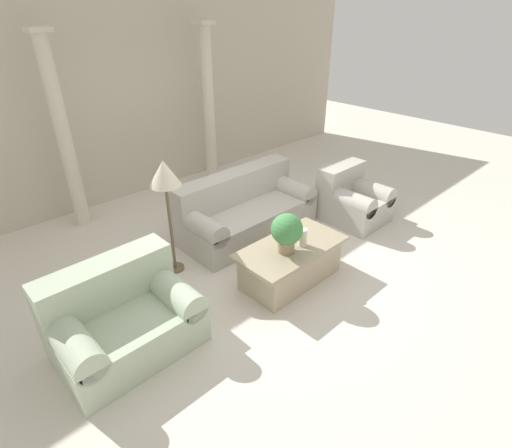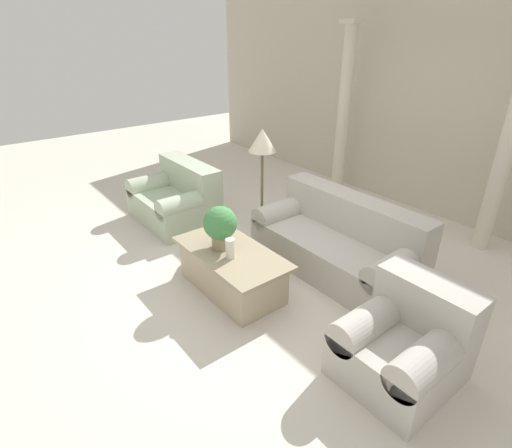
# 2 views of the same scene
# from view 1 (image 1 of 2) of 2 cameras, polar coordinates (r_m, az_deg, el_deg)

# --- Properties ---
(ground_plane) EXTENTS (16.00, 16.00, 0.00)m
(ground_plane) POSITION_cam_1_polar(r_m,az_deg,el_deg) (5.01, 1.21, -5.45)
(ground_plane) COLOR silver
(wall_back) EXTENTS (10.00, 0.06, 3.20)m
(wall_back) POSITION_cam_1_polar(r_m,az_deg,el_deg) (6.72, -17.82, 17.22)
(wall_back) COLOR beige
(wall_back) RESTS_ON ground_plane
(sofa_long) EXTENTS (1.92, 0.87, 0.82)m
(sofa_long) POSITION_cam_1_polar(r_m,az_deg,el_deg) (5.51, -1.63, 2.00)
(sofa_long) COLOR #B7B2A8
(sofa_long) RESTS_ON ground_plane
(loveseat) EXTENTS (1.23, 0.87, 0.82)m
(loveseat) POSITION_cam_1_polar(r_m,az_deg,el_deg) (3.93, -18.54, -12.50)
(loveseat) COLOR #B0C1A4
(loveseat) RESTS_ON ground_plane
(coffee_table) EXTENTS (1.28, 0.66, 0.46)m
(coffee_table) POSITION_cam_1_polar(r_m,az_deg,el_deg) (4.61, 4.94, -5.49)
(coffee_table) COLOR tan
(coffee_table) RESTS_ON ground_plane
(potted_plant) EXTENTS (0.34, 0.34, 0.45)m
(potted_plant) POSITION_cam_1_polar(r_m,az_deg,el_deg) (4.25, 4.42, -1.00)
(potted_plant) COLOR #937F60
(potted_plant) RESTS_ON coffee_table
(pillar_candle) EXTENTS (0.09, 0.09, 0.20)m
(pillar_candle) POSITION_cam_1_polar(r_m,az_deg,el_deg) (4.45, 6.71, -1.91)
(pillar_candle) COLOR silver
(pillar_candle) RESTS_ON coffee_table
(floor_lamp) EXTENTS (0.35, 0.35, 1.39)m
(floor_lamp) POSITION_cam_1_polar(r_m,az_deg,el_deg) (4.42, -12.89, 6.29)
(floor_lamp) COLOR brown
(floor_lamp) RESTS_ON ground_plane
(column_left) EXTENTS (0.27, 0.27, 2.60)m
(column_left) POSITION_cam_1_polar(r_m,az_deg,el_deg) (5.90, -25.83, 11.42)
(column_left) COLOR beige
(column_left) RESTS_ON ground_plane
(column_right) EXTENTS (0.27, 0.27, 2.60)m
(column_right) POSITION_cam_1_polar(r_m,az_deg,el_deg) (6.97, -6.80, 16.43)
(column_right) COLOR beige
(column_right) RESTS_ON ground_plane
(armchair) EXTENTS (0.79, 0.87, 0.79)m
(armchair) POSITION_cam_1_polar(r_m,az_deg,el_deg) (6.01, 13.53, 3.60)
(armchair) COLOR #B7B2A8
(armchair) RESTS_ON ground_plane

